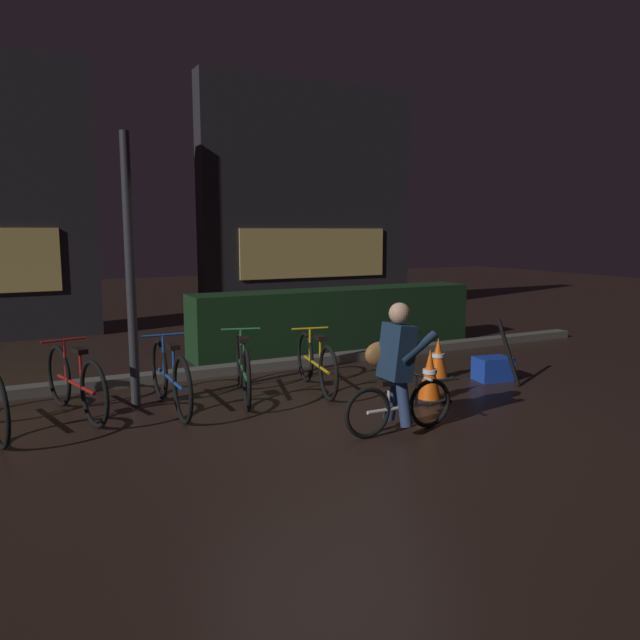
# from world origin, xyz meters

# --- Properties ---
(ground_plane) EXTENTS (40.00, 40.00, 0.00)m
(ground_plane) POSITION_xyz_m (0.00, 0.00, 0.00)
(ground_plane) COLOR black
(sidewalk_curb) EXTENTS (12.00, 0.24, 0.12)m
(sidewalk_curb) POSITION_xyz_m (0.00, 2.20, 0.06)
(sidewalk_curb) COLOR #56544F
(sidewalk_curb) RESTS_ON ground
(hedge_row) EXTENTS (4.80, 0.70, 0.98)m
(hedge_row) POSITION_xyz_m (1.80, 3.10, 0.49)
(hedge_row) COLOR black
(hedge_row) RESTS_ON ground
(storefront_right) EXTENTS (5.16, 0.54, 5.18)m
(storefront_right) POSITION_xyz_m (3.37, 7.20, 2.57)
(storefront_right) COLOR #262328
(storefront_right) RESTS_ON ground
(street_post) EXTENTS (0.10, 0.10, 2.92)m
(street_post) POSITION_xyz_m (-1.75, 1.20, 1.46)
(street_post) COLOR #2D2D33
(street_post) RESTS_ON ground
(parked_bike_left_mid) EXTENTS (0.51, 1.64, 0.77)m
(parked_bike_left_mid) POSITION_xyz_m (-2.36, 1.13, 0.35)
(parked_bike_left_mid) COLOR black
(parked_bike_left_mid) RESTS_ON ground
(parked_bike_center_left) EXTENTS (0.46, 1.70, 0.78)m
(parked_bike_center_left) POSITION_xyz_m (-1.45, 0.89, 0.35)
(parked_bike_center_left) COLOR black
(parked_bike_center_left) RESTS_ON ground
(parked_bike_center_right) EXTENTS (0.55, 1.62, 0.77)m
(parked_bike_center_right) POSITION_xyz_m (-0.60, 0.97, 0.35)
(parked_bike_center_right) COLOR black
(parked_bike_center_right) RESTS_ON ground
(parked_bike_right_mid) EXTENTS (0.46, 1.56, 0.73)m
(parked_bike_right_mid) POSITION_xyz_m (0.31, 0.90, 0.33)
(parked_bike_right_mid) COLOR black
(parked_bike_right_mid) RESTS_ON ground
(traffic_cone_near) EXTENTS (0.36, 0.36, 0.59)m
(traffic_cone_near) POSITION_xyz_m (1.22, -0.10, 0.29)
(traffic_cone_near) COLOR black
(traffic_cone_near) RESTS_ON ground
(traffic_cone_far) EXTENTS (0.36, 0.36, 0.54)m
(traffic_cone_far) POSITION_xyz_m (1.97, 0.69, 0.26)
(traffic_cone_far) COLOR black
(traffic_cone_far) RESTS_ON ground
(blue_crate) EXTENTS (0.49, 0.39, 0.30)m
(blue_crate) POSITION_xyz_m (2.54, 0.30, 0.15)
(blue_crate) COLOR #193DB7
(blue_crate) RESTS_ON ground
(cyclist) EXTENTS (1.19, 0.52, 1.25)m
(cyclist) POSITION_xyz_m (0.26, -0.83, 0.63)
(cyclist) COLOR black
(cyclist) RESTS_ON ground
(closed_umbrella) EXTENTS (0.17, 0.34, 0.81)m
(closed_umbrella) POSITION_xyz_m (2.55, 0.05, 0.41)
(closed_umbrella) COLOR black
(closed_umbrella) RESTS_ON ground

